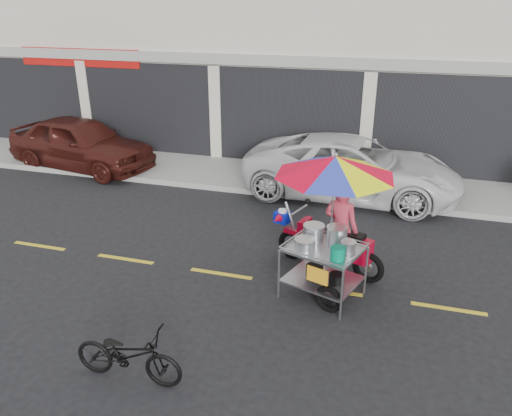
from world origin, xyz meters
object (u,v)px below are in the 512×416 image
(maroon_sedan, at_px, (81,143))
(white_pickup, at_px, (352,168))
(food_vendor_rig, at_px, (334,203))
(near_bicycle, at_px, (128,354))

(maroon_sedan, distance_m, white_pickup, 7.95)
(white_pickup, height_order, food_vendor_rig, food_vendor_rig)
(white_pickup, xyz_separation_m, near_bicycle, (-2.07, -7.64, -0.35))
(maroon_sedan, height_order, near_bicycle, maroon_sedan)
(food_vendor_rig, bearing_deg, near_bicycle, -107.01)
(near_bicycle, height_order, food_vendor_rig, food_vendor_rig)
(maroon_sedan, bearing_deg, food_vendor_rig, -109.42)
(maroon_sedan, xyz_separation_m, near_bicycle, (5.88, -7.64, -0.37))
(near_bicycle, bearing_deg, food_vendor_rig, -36.49)
(white_pickup, relative_size, near_bicycle, 3.56)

